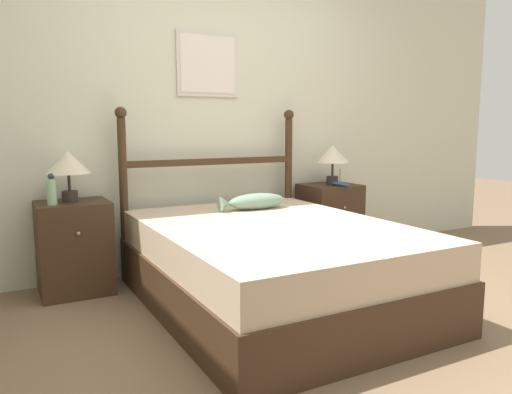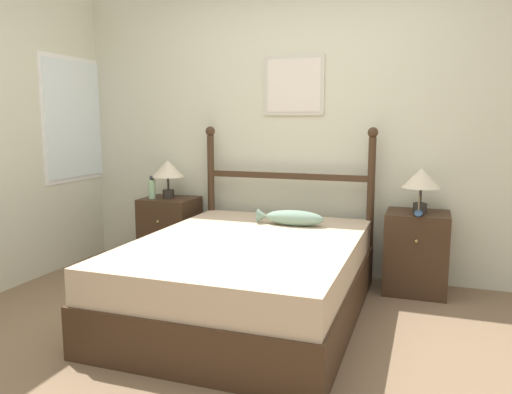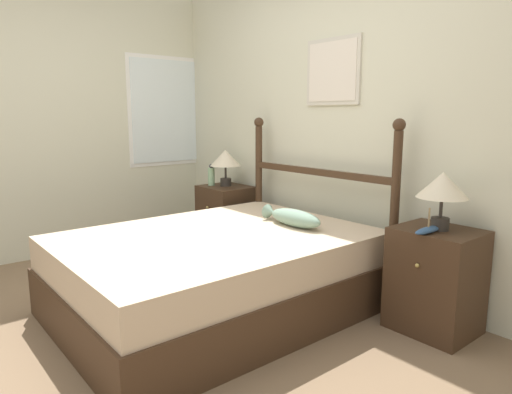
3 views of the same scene
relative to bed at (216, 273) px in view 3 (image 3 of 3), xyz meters
The scene contains 12 objects.
ground_plane 0.66m from the bed, 80.11° to the right, with size 16.00×16.00×0.00m, color #7A6047.
wall_back 1.52m from the bed, 84.75° to the left, with size 6.40×0.08×2.55m.
wall_left 2.34m from the bed, 164.17° to the right, with size 0.08×6.40×2.55m.
bed is the anchor object (origin of this frame).
headboard 1.07m from the bed, 90.00° to the left, with size 1.51×0.09×1.29m.
nightstand_left 1.39m from the bed, 141.45° to the left, with size 0.47×0.43×0.64m.
nightstand_right 1.39m from the bed, 38.55° to the left, with size 0.47×0.43×0.64m.
table_lamp_left 1.54m from the bed, 141.49° to the left, with size 0.29×0.29×0.35m.
table_lamp_right 1.53m from the bed, 37.77° to the left, with size 0.29×0.29×0.35m.
bottle 1.53m from the bed, 147.06° to the left, with size 0.06×0.06×0.21m.
model_boat 1.37m from the bed, 33.96° to the left, with size 0.06×0.26×0.15m.
fish_pillow 0.66m from the bed, 74.14° to the left, with size 0.53×0.16×0.12m.
Camera 3 is at (2.33, -1.06, 1.31)m, focal length 32.00 mm.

